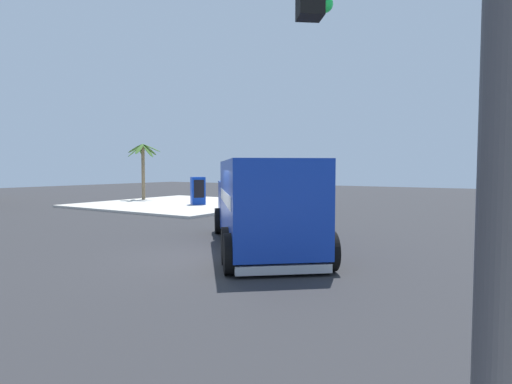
# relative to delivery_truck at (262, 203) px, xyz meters

# --- Properties ---
(ground_plane) EXTENTS (100.00, 100.00, 0.00)m
(ground_plane) POSITION_rel_delivery_truck_xyz_m (-1.98, 0.57, -1.46)
(ground_plane) COLOR #2B2B2D
(sidewalk_corner_far) EXTENTS (12.01, 12.01, 0.14)m
(sidewalk_corner_far) POSITION_rel_delivery_truck_xyz_m (10.54, 13.10, -1.39)
(sidewalk_corner_far) COLOR beige
(sidewalk_corner_far) RESTS_ON ground
(delivery_truck) EXTENTS (7.68, 7.06, 2.79)m
(delivery_truck) POSITION_rel_delivery_truck_xyz_m (0.00, 0.00, 0.00)
(delivery_truck) COLOR #1438AD
(delivery_truck) RESTS_ON ground
(pickup_black) EXTENTS (2.73, 5.39, 1.38)m
(pickup_black) POSITION_rel_delivery_truck_xyz_m (9.98, 5.74, -0.74)
(pickup_black) COLOR black
(pickup_black) RESTS_ON ground
(vending_machine_red) EXTENTS (1.17, 1.15, 1.85)m
(vending_machine_red) POSITION_rel_delivery_truck_xyz_m (10.12, 11.33, -0.40)
(vending_machine_red) COLOR #0F38B2
(vending_machine_red) RESTS_ON sidewalk_corner_far
(palm_tree_far) EXTENTS (2.61, 2.76, 4.36)m
(palm_tree_far) POSITION_rel_delivery_truck_xyz_m (11.29, 17.88, 1.73)
(palm_tree_far) COLOR #7A6647
(palm_tree_far) RESTS_ON sidewalk_corner_far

